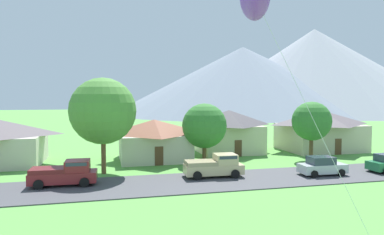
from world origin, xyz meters
The scene contains 12 objects.
road_strip centered at (0.00, 30.03, 0.04)m, with size 160.00×7.01×0.08m, color #424247.
mountain_far_west_ridge centered at (51.66, 140.63, 13.79)m, with size 108.49×108.49×27.58m, color slate.
mountain_far_east_ridge centered at (85.74, 141.78, 18.31)m, with size 112.82×112.82×36.62m, color #8E939E.
house_leftmost centered at (23.36, 43.27, 2.79)m, with size 10.55×8.27×5.38m.
house_right_center centered at (0.76, 41.55, 2.39)m, with size 8.30×7.66×4.61m.
house_rightmost centered at (10.80, 44.40, 2.84)m, with size 8.18×7.14×5.48m.
tree_near_left centered at (17.87, 36.77, 4.44)m, with size 4.38×4.38×6.65m.
tree_left_of_center centered at (5.70, 38.03, 4.06)m, with size 4.82×4.82×6.49m.
tree_center centered at (-4.86, 35.46, 5.88)m, with size 6.20×6.20×8.99m.
parked_car_silver_west_end centered at (14.53, 29.77, 0.87)m, with size 4.25×2.18×1.68m.
pickup_truck_maroon_west_side centered at (-7.87, 31.45, 1.06)m, with size 5.27×2.48×1.99m.
pickup_truck_sand_east_side centered at (4.82, 31.46, 1.06)m, with size 5.27×2.48×1.99m.
Camera 1 is at (-4.76, 1.51, 7.30)m, focal length 33.19 mm.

